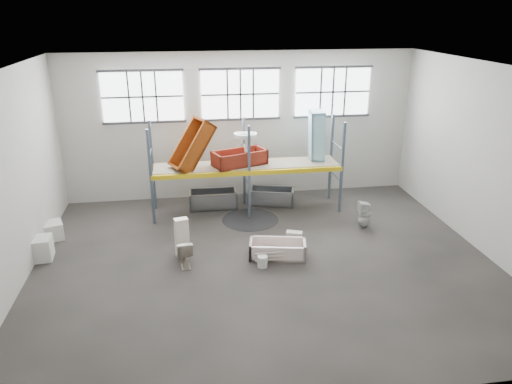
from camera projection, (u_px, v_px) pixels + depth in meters
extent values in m
cube|color=#4E4843|center=(265.00, 263.00, 12.78)|extent=(12.00, 10.00, 0.10)
cube|color=silver|center=(266.00, 66.00, 10.95)|extent=(12.00, 10.00, 0.10)
cube|color=#BCB8AD|center=(240.00, 126.00, 16.53)|extent=(12.00, 0.10, 5.00)
cube|color=#B2AEA4|center=(322.00, 278.00, 7.21)|extent=(12.00, 0.10, 5.00)
cube|color=#B1AEA4|center=(6.00, 185.00, 11.01)|extent=(0.10, 10.00, 5.00)
cube|color=#B0ACA2|center=(490.00, 161.00, 12.73)|extent=(0.10, 10.00, 5.00)
cube|color=white|center=(143.00, 97.00, 15.57)|extent=(2.60, 0.04, 1.60)
cube|color=white|center=(240.00, 94.00, 16.03)|extent=(2.60, 0.04, 1.60)
cube|color=white|center=(333.00, 92.00, 16.48)|extent=(2.60, 0.04, 1.60)
cube|color=slate|center=(151.00, 178.00, 14.47)|extent=(0.08, 0.08, 3.00)
cube|color=slate|center=(153.00, 166.00, 15.58)|extent=(0.08, 0.08, 3.00)
cube|color=slate|center=(249.00, 173.00, 14.90)|extent=(0.08, 0.08, 3.00)
cube|color=slate|center=(244.00, 162.00, 16.01)|extent=(0.08, 0.08, 3.00)
cube|color=slate|center=(342.00, 168.00, 15.33)|extent=(0.08, 0.08, 3.00)
cube|color=slate|center=(331.00, 158.00, 16.43)|extent=(0.08, 0.08, 3.00)
cube|color=yellow|center=(249.00, 173.00, 14.90)|extent=(6.00, 0.10, 0.14)
cube|color=yellow|center=(244.00, 162.00, 16.01)|extent=(6.00, 0.10, 0.14)
cube|color=gray|center=(247.00, 165.00, 15.43)|extent=(5.90, 1.10, 0.03)
cylinder|color=black|center=(250.00, 220.00, 15.25)|extent=(1.80, 1.80, 0.00)
cube|color=beige|center=(294.00, 239.00, 13.38)|extent=(0.49, 0.35, 0.42)
imported|color=beige|center=(269.00, 246.00, 13.23)|extent=(0.50, 0.50, 0.14)
imported|color=#C2B4A1|center=(184.00, 252.00, 12.46)|extent=(0.48, 0.76, 0.74)
cube|color=#F1DFCF|center=(182.00, 237.00, 12.85)|extent=(0.40, 0.31, 1.10)
imported|color=silver|center=(365.00, 214.00, 14.59)|extent=(0.39, 0.38, 0.85)
imported|color=white|center=(246.00, 152.00, 15.01)|extent=(0.73, 0.57, 0.63)
cylinder|color=silver|center=(262.00, 261.00, 12.43)|extent=(0.28, 0.28, 0.31)
cube|color=silver|center=(38.00, 249.00, 12.77)|extent=(0.76, 0.67, 0.61)
cube|color=silver|center=(52.00, 231.00, 13.92)|extent=(0.76, 0.76, 0.50)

